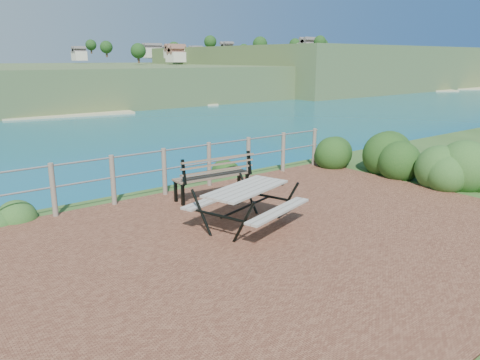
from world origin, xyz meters
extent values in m
cube|color=brown|center=(0.00, 0.00, 0.00)|extent=(10.00, 7.00, 0.12)
cylinder|color=#6B5B4C|center=(-2.30, 3.35, 0.52)|extent=(0.10, 0.10, 1.00)
cylinder|color=#6B5B4C|center=(-1.15, 3.35, 0.52)|extent=(0.10, 0.10, 1.00)
cylinder|color=#6B5B4C|center=(0.00, 3.35, 0.52)|extent=(0.10, 0.10, 1.00)
cylinder|color=#6B5B4C|center=(1.15, 3.35, 0.52)|extent=(0.10, 0.10, 1.00)
cylinder|color=#6B5B4C|center=(2.30, 3.35, 0.52)|extent=(0.10, 0.10, 1.00)
cylinder|color=#6B5B4C|center=(3.45, 3.35, 0.52)|extent=(0.10, 0.10, 1.00)
cylinder|color=#6B5B4C|center=(4.60, 3.35, 0.52)|extent=(0.10, 0.10, 1.00)
cylinder|color=slate|center=(0.00, 3.35, 0.97)|extent=(9.40, 0.04, 0.04)
cylinder|color=slate|center=(0.00, 3.35, 0.57)|extent=(9.40, 0.04, 0.04)
cube|color=#496532|center=(140.00, 210.00, -6.00)|extent=(260.00, 180.00, 12.00)
cube|color=#496532|center=(200.00, 170.00, -2.00)|extent=(160.00, 120.00, 20.00)
cube|color=#CDBE8C|center=(130.00, 125.00, -11.75)|extent=(209.53, 114.73, 0.50)
cube|color=gray|center=(0.12, 0.74, 0.70)|extent=(1.78, 1.12, 0.04)
cube|color=gray|center=(0.12, 0.74, 0.42)|extent=(1.66, 0.70, 0.04)
cube|color=gray|center=(0.12, 0.74, 0.42)|extent=(1.66, 0.70, 0.04)
cylinder|color=black|center=(0.12, 0.74, 0.38)|extent=(1.38, 0.44, 0.04)
cube|color=brown|center=(0.67, 2.54, 0.48)|extent=(1.70, 0.54, 0.04)
cube|color=brown|center=(0.67, 2.54, 0.77)|extent=(1.68, 0.25, 0.38)
cube|color=black|center=(0.67, 2.54, 0.25)|extent=(0.06, 0.07, 0.46)
cube|color=black|center=(0.67, 2.54, 0.25)|extent=(0.06, 0.07, 0.46)
cube|color=black|center=(0.67, 2.54, 0.25)|extent=(0.06, 0.07, 0.46)
cube|color=black|center=(0.67, 2.54, 0.25)|extent=(0.06, 0.07, 0.46)
ellipsoid|color=#133D12|center=(5.38, 1.49, 0.00)|extent=(1.27, 1.27, 1.81)
ellipsoid|color=#29551F|center=(5.48, -0.26, 0.00)|extent=(1.29, 1.29, 1.83)
ellipsoid|color=#133D12|center=(4.94, 3.17, 0.00)|extent=(1.01, 1.01, 1.44)
ellipsoid|color=#29551F|center=(-3.09, 3.62, 0.00)|extent=(0.79, 0.79, 0.54)
ellipsoid|color=#133D12|center=(2.36, 4.31, 0.00)|extent=(0.77, 0.77, 0.50)
camera|label=1|loc=(-4.70, -5.19, 2.84)|focal=35.00mm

